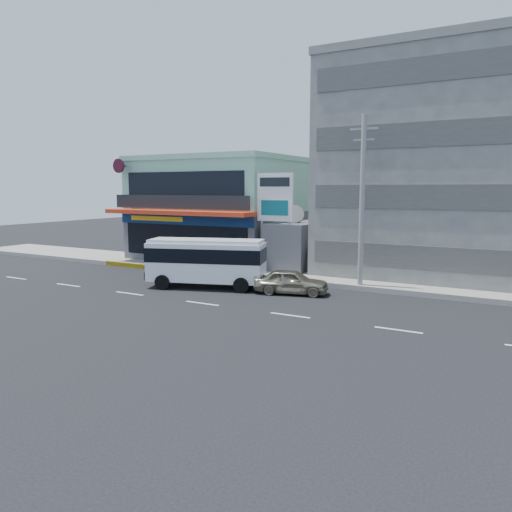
{
  "coord_description": "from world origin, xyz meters",
  "views": [
    {
      "loc": [
        14.66,
        -20.58,
        5.89
      ],
      "look_at": [
        1.45,
        3.08,
        2.2
      ],
      "focal_mm": 35.0,
      "sensor_mm": 36.0,
      "label": 1
    }
  ],
  "objects_px": {
    "billboard": "(275,203)",
    "satellite_dish": "(293,222)",
    "concrete_building": "(457,171)",
    "sedan": "(291,282)",
    "minibus": "(206,259)",
    "motorcycle_rider": "(165,268)",
    "utility_pole_near": "(362,201)",
    "shop_building": "(220,211)"
  },
  "relations": [
    {
      "from": "shop_building",
      "to": "motorcycle_rider",
      "type": "height_order",
      "value": "shop_building"
    },
    {
      "from": "utility_pole_near",
      "to": "sedan",
      "type": "bearing_deg",
      "value": -134.77
    },
    {
      "from": "motorcycle_rider",
      "to": "shop_building",
      "type": "bearing_deg",
      "value": 101.07
    },
    {
      "from": "shop_building",
      "to": "satellite_dish",
      "type": "height_order",
      "value": "shop_building"
    },
    {
      "from": "shop_building",
      "to": "billboard",
      "type": "bearing_deg",
      "value": -32.32
    },
    {
      "from": "concrete_building",
      "to": "satellite_dish",
      "type": "height_order",
      "value": "concrete_building"
    },
    {
      "from": "concrete_building",
      "to": "utility_pole_near",
      "type": "xyz_separation_m",
      "value": [
        -4.0,
        -7.6,
        -1.85
      ]
    },
    {
      "from": "billboard",
      "to": "shop_building",
      "type": "bearing_deg",
      "value": 147.68
    },
    {
      "from": "billboard",
      "to": "minibus",
      "type": "height_order",
      "value": "billboard"
    },
    {
      "from": "billboard",
      "to": "concrete_building",
      "type": "bearing_deg",
      "value": 28.92
    },
    {
      "from": "motorcycle_rider",
      "to": "sedan",
      "type": "bearing_deg",
      "value": -1.35
    },
    {
      "from": "satellite_dish",
      "to": "minibus",
      "type": "height_order",
      "value": "satellite_dish"
    },
    {
      "from": "satellite_dish",
      "to": "minibus",
      "type": "distance_m",
      "value": 8.01
    },
    {
      "from": "shop_building",
      "to": "billboard",
      "type": "xyz_separation_m",
      "value": [
        7.5,
        -4.75,
        0.93
      ]
    },
    {
      "from": "minibus",
      "to": "sedan",
      "type": "xyz_separation_m",
      "value": [
        5.17,
        0.86,
        -1.02
      ]
    },
    {
      "from": "billboard",
      "to": "satellite_dish",
      "type": "bearing_deg",
      "value": 74.48
    },
    {
      "from": "concrete_building",
      "to": "motorcycle_rider",
      "type": "relative_size",
      "value": 7.12
    },
    {
      "from": "satellite_dish",
      "to": "sedan",
      "type": "distance_m",
      "value": 7.82
    },
    {
      "from": "billboard",
      "to": "motorcycle_rider",
      "type": "height_order",
      "value": "billboard"
    },
    {
      "from": "shop_building",
      "to": "utility_pole_near",
      "type": "distance_m",
      "value": 15.5
    },
    {
      "from": "concrete_building",
      "to": "motorcycle_rider",
      "type": "xyz_separation_m",
      "value": [
        -16.17,
        -10.41,
        -6.26
      ]
    },
    {
      "from": "sedan",
      "to": "minibus",
      "type": "bearing_deg",
      "value": 84.42
    },
    {
      "from": "concrete_building",
      "to": "sedan",
      "type": "distance_m",
      "value": 14.2
    },
    {
      "from": "billboard",
      "to": "sedan",
      "type": "relative_size",
      "value": 1.67
    },
    {
      "from": "concrete_building",
      "to": "billboard",
      "type": "bearing_deg",
      "value": -151.08
    },
    {
      "from": "billboard",
      "to": "sedan",
      "type": "bearing_deg",
      "value": -54.04
    },
    {
      "from": "concrete_building",
      "to": "minibus",
      "type": "relative_size",
      "value": 2.2
    },
    {
      "from": "concrete_building",
      "to": "billboard",
      "type": "height_order",
      "value": "concrete_building"
    },
    {
      "from": "shop_building",
      "to": "billboard",
      "type": "distance_m",
      "value": 8.92
    },
    {
      "from": "satellite_dish",
      "to": "utility_pole_near",
      "type": "bearing_deg",
      "value": -30.96
    },
    {
      "from": "shop_building",
      "to": "satellite_dish",
      "type": "distance_m",
      "value": 8.54
    },
    {
      "from": "utility_pole_near",
      "to": "minibus",
      "type": "relative_size",
      "value": 1.38
    },
    {
      "from": "billboard",
      "to": "motorcycle_rider",
      "type": "bearing_deg",
      "value": -140.89
    },
    {
      "from": "satellite_dish",
      "to": "billboard",
      "type": "relative_size",
      "value": 0.22
    },
    {
      "from": "satellite_dish",
      "to": "motorcycle_rider",
      "type": "xyz_separation_m",
      "value": [
        -6.17,
        -6.41,
        -2.83
      ]
    },
    {
      "from": "minibus",
      "to": "motorcycle_rider",
      "type": "height_order",
      "value": "minibus"
    },
    {
      "from": "sedan",
      "to": "motorcycle_rider",
      "type": "distance_m",
      "value": 9.17
    },
    {
      "from": "shop_building",
      "to": "motorcycle_rider",
      "type": "relative_size",
      "value": 5.52
    },
    {
      "from": "concrete_building",
      "to": "sedan",
      "type": "relative_size",
      "value": 3.87
    },
    {
      "from": "billboard",
      "to": "utility_pole_near",
      "type": "height_order",
      "value": "utility_pole_near"
    },
    {
      "from": "concrete_building",
      "to": "sedan",
      "type": "bearing_deg",
      "value": -123.38
    },
    {
      "from": "concrete_building",
      "to": "satellite_dish",
      "type": "distance_m",
      "value": 11.3
    }
  ]
}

